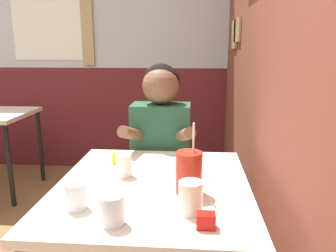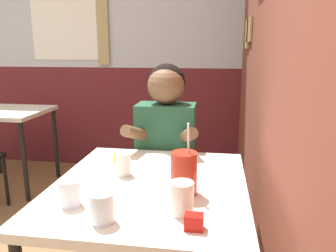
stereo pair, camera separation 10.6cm
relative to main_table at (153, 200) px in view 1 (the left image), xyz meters
The scene contains 11 objects.
brick_wall_right 1.21m from the main_table, 57.95° to the left, with size 0.08×4.56×2.70m.
back_wall 2.47m from the main_table, 114.77° to the left, with size 5.98×0.09×2.70m.
main_table is the anchor object (origin of this frame).
person_seated 0.58m from the main_table, 92.23° to the left, with size 0.42×0.41×1.22m.
cocktail_pitcher 0.23m from the main_table, 27.55° to the right, with size 0.10×0.10×0.29m.
glass_near_pitcher 0.36m from the main_table, 135.83° to the right, with size 0.08×0.08×0.09m.
glass_center 0.20m from the main_table, 152.21° to the left, with size 0.07×0.07×0.10m.
glass_far_side 0.32m from the main_table, 55.84° to the right, with size 0.08×0.08×0.11m.
glass_by_brick 0.37m from the main_table, 105.19° to the right, with size 0.08×0.08×0.10m.
condiment_ketchup 0.41m from the main_table, 57.70° to the right, with size 0.06×0.04×0.05m.
condiment_mustard 0.32m from the main_table, 130.41° to the left, with size 0.06×0.04×0.05m.
Camera 1 is at (1.15, -0.84, 1.30)m, focal length 35.00 mm.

